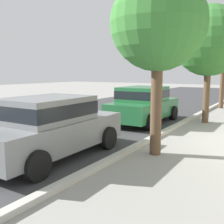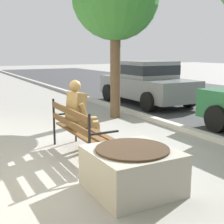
# 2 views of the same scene
# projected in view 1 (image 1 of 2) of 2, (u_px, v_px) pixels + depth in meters

# --- Properties ---
(street_surface) EXTENTS (60.00, 9.00, 0.01)m
(street_surface) POSITION_uv_depth(u_px,v_px,m) (71.00, 120.00, 12.17)
(street_surface) COLOR #38383A
(street_surface) RESTS_ON ground
(curb_stone) EXTENTS (60.00, 0.20, 0.12)m
(curb_stone) POSITION_uv_depth(u_px,v_px,m) (167.00, 130.00, 9.75)
(curb_stone) COLOR #B2AFA8
(curb_stone) RESTS_ON ground
(street_tree_near_bench) EXTENTS (2.42, 2.42, 4.60)m
(street_tree_near_bench) POSITION_uv_depth(u_px,v_px,m) (158.00, 24.00, 6.64)
(street_tree_near_bench) COLOR brown
(street_tree_near_bench) RESTS_ON ground
(street_tree_down_street) EXTENTS (2.93, 2.93, 4.93)m
(street_tree_down_street) POSITION_uv_depth(u_px,v_px,m) (209.00, 41.00, 11.11)
(street_tree_down_street) COLOR brown
(street_tree_down_street) RESTS_ON ground
(parked_car_grey) EXTENTS (4.11, 1.95, 1.56)m
(parked_car_grey) POSITION_uv_depth(u_px,v_px,m) (51.00, 125.00, 6.78)
(parked_car_grey) COLOR slate
(parked_car_grey) RESTS_ON ground
(parked_car_green) EXTENTS (4.11, 1.95, 1.56)m
(parked_car_green) POSITION_uv_depth(u_px,v_px,m) (144.00, 104.00, 11.42)
(parked_car_green) COLOR #236638
(parked_car_green) RESTS_ON ground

